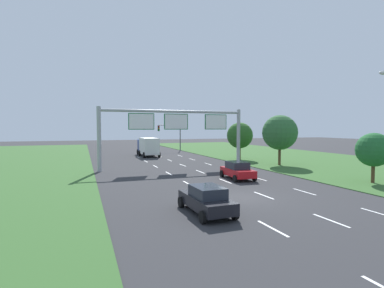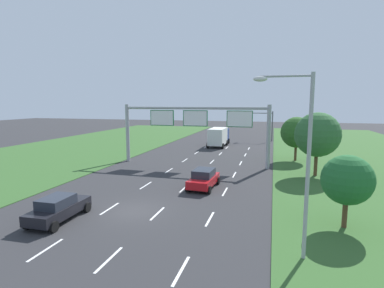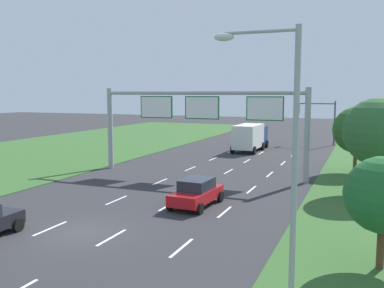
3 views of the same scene
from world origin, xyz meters
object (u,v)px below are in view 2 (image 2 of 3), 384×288
object	(u,v)px
roadside_tree_near	(347,180)
roadside_tree_far	(296,132)
box_truck	(219,136)
sign_gantry	(195,123)
traffic_light_mast	(262,120)
car_near_red	(58,208)
car_lead_silver	(204,178)
roadside_tree_mid	(317,135)
street_lamp	(300,151)

from	to	relation	value
roadside_tree_near	roadside_tree_far	xyz separation A→B (m)	(-1.38, 20.44, 0.73)
box_truck	sign_gantry	xyz separation A→B (m)	(0.02, -15.87, 3.27)
box_truck	roadside_tree_far	distance (m)	15.63
box_truck	roadside_tree_far	world-z (taller)	roadside_tree_far
traffic_light_mast	sign_gantry	bearing A→B (deg)	-104.83
car_near_red	box_truck	size ratio (longest dim) A/B	0.58
car_lead_silver	roadside_tree_mid	size ratio (longest dim) A/B	0.67
roadside_tree_mid	car_near_red	bearing A→B (deg)	-135.92
street_lamp	roadside_tree_mid	distance (m)	17.42
street_lamp	box_truck	bearing A→B (deg)	105.76
car_near_red	roadside_tree_far	world-z (taller)	roadside_tree_far
street_lamp	car_lead_silver	bearing A→B (deg)	123.43
roadside_tree_mid	roadside_tree_far	bearing A→B (deg)	100.37
car_lead_silver	sign_gantry	bearing A→B (deg)	112.56
roadside_tree_mid	roadside_tree_far	distance (m)	7.75
roadside_tree_near	car_near_red	bearing A→B (deg)	-168.65
box_truck	traffic_light_mast	world-z (taller)	traffic_light_mast
roadside_tree_far	roadside_tree_mid	bearing A→B (deg)	-79.63
car_near_red	box_truck	distance (m)	34.43
box_truck	roadside_tree_far	bearing A→B (deg)	-41.66
car_near_red	roadside_tree_mid	bearing A→B (deg)	42.70
roadside_tree_mid	roadside_tree_far	size ratio (longest dim) A/B	1.15
car_near_red	sign_gantry	xyz separation A→B (m)	(3.86, 18.34, 4.15)
traffic_light_mast	street_lamp	size ratio (longest dim) A/B	0.66
traffic_light_mast	car_near_red	bearing A→B (deg)	-103.58
roadside_tree_near	roadside_tree_mid	world-z (taller)	roadside_tree_mid
box_truck	roadside_tree_mid	world-z (taller)	roadside_tree_mid
car_near_red	street_lamp	distance (m)	14.44
sign_gantry	roadside_tree_far	world-z (taller)	sign_gantry
box_truck	traffic_light_mast	distance (m)	11.34
traffic_light_mast	roadside_tree_near	distance (m)	40.32
car_near_red	traffic_light_mast	size ratio (longest dim) A/B	0.78
car_near_red	roadside_tree_near	distance (m)	17.18
street_lamp	traffic_light_mast	bearing A→B (deg)	94.31
car_lead_silver	traffic_light_mast	distance (m)	34.20
street_lamp	roadside_tree_far	xyz separation A→B (m)	(1.59, 24.74, -1.50)
car_lead_silver	box_truck	xyz separation A→B (m)	(-3.18, 24.94, 0.85)
car_lead_silver	roadside_tree_mid	world-z (taller)	roadside_tree_mid
sign_gantry	traffic_light_mast	bearing A→B (deg)	75.17
car_lead_silver	box_truck	distance (m)	25.15
box_truck	roadside_tree_near	size ratio (longest dim) A/B	1.77
roadside_tree_near	roadside_tree_far	world-z (taller)	roadside_tree_far
car_lead_silver	roadside_tree_near	distance (m)	11.55
car_lead_silver	box_truck	size ratio (longest dim) A/B	0.56
car_lead_silver	roadside_tree_near	xyz separation A→B (m)	(9.71, -5.92, 2.04)
car_lead_silver	sign_gantry	distance (m)	10.45
street_lamp	roadside_tree_far	distance (m)	24.84
roadside_tree_near	roadside_tree_mid	size ratio (longest dim) A/B	0.68
car_lead_silver	roadside_tree_near	world-z (taller)	roadside_tree_near
street_lamp	roadside_tree_mid	size ratio (longest dim) A/B	1.35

